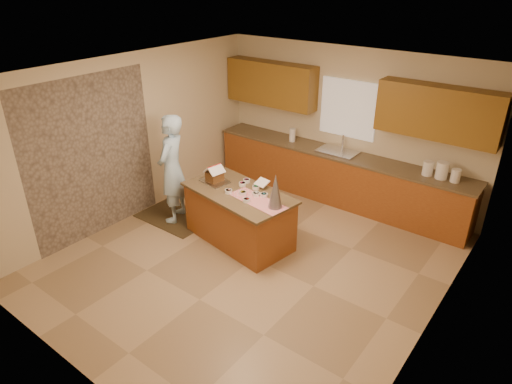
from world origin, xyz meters
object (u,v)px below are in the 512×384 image
Objects in this scene: island_base at (239,217)px; gingerbread_house at (215,175)px; boy at (172,169)px; tinsel_tree at (275,191)px.

island_base is 0.76m from gingerbread_house.
island_base is 0.91× the size of boy.
island_base is at bearing 73.79° from boy.
boy reaches higher than gingerbread_house.
boy is (-2.00, -0.06, -0.18)m from tinsel_tree.
tinsel_tree is at bearing -4.96° from gingerbread_house.
boy is at bearing -164.75° from island_base.
island_base is 5.62× the size of gingerbread_house.
gingerbread_house is (-1.23, 0.11, -0.13)m from tinsel_tree.
island_base is at bearing 174.40° from tinsel_tree.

